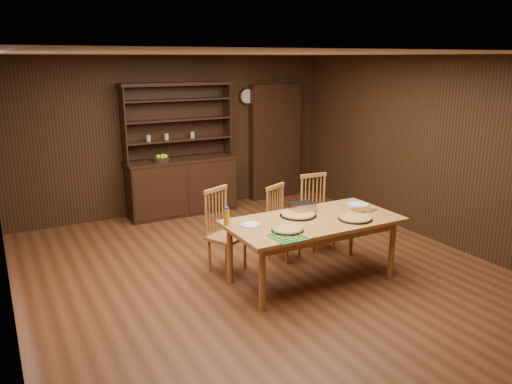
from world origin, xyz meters
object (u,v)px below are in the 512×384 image
china_hutch (181,179)px  chair_right (316,209)px  dining_table (313,225)px  chair_left (222,227)px  juice_bottle (227,217)px  chair_center (280,220)px

china_hutch → chair_right: 2.59m
chair_right → dining_table: bearing=-123.0°
china_hutch → chair_left: bearing=-98.6°
chair_right → juice_bottle: 1.77m
chair_left → chair_center: size_ratio=1.07×
chair_left → chair_right: bearing=-21.0°
chair_right → juice_bottle: (-1.64, -0.59, 0.31)m
chair_left → chair_center: chair_left is taller
chair_right → chair_center: bearing=-168.0°
chair_center → dining_table: bearing=-117.2°
dining_table → chair_center: chair_center is taller
chair_center → chair_right: chair_right is taller
juice_bottle → chair_right: bearing=19.9°
china_hutch → juice_bottle: (-0.54, -2.93, 0.25)m
juice_bottle → chair_left: bearing=71.2°
dining_table → chair_right: bearing=52.7°
china_hutch → juice_bottle: china_hutch is taller
china_hutch → chair_center: (0.47, -2.42, -0.09)m
dining_table → chair_left: 1.13m
china_hutch → dining_table: size_ratio=1.08×
chair_left → chair_right: chair_left is taller
china_hutch → juice_bottle: 2.99m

